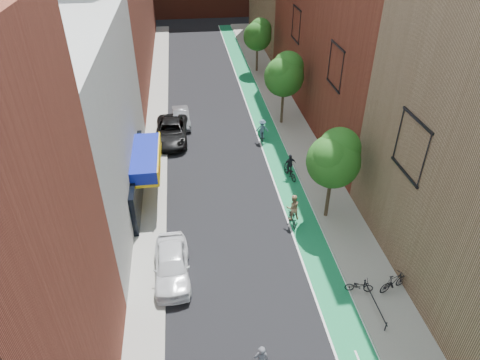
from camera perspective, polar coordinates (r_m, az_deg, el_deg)
name	(u,v)px	position (r m, az deg, el deg)	size (l,w,h in m)	color
bike_lane	(261,115)	(42.24, 2.78, 8.60)	(2.00, 68.00, 0.01)	#136C33
sidewalk_left	(157,121)	(41.71, -10.99, 7.75)	(2.00, 68.00, 0.15)	gray
sidewalk_right	(286,113)	(42.70, 6.13, 8.84)	(3.00, 68.00, 0.15)	gray
building_left_white	(62,125)	(29.32, -22.70, 6.79)	(8.00, 20.00, 12.00)	silver
tree_near	(334,157)	(26.85, 12.47, 2.96)	(3.40, 3.36, 6.42)	#332619
tree_mid	(285,73)	(38.88, 5.97, 13.95)	(3.55, 3.53, 6.74)	#332619
tree_far	(258,34)	(52.07, 2.39, 18.88)	(3.30, 3.25, 6.21)	#332619
parked_car_white	(172,265)	(24.72, -9.09, -11.07)	(1.96, 4.88, 1.66)	white
parked_car_black	(171,131)	(37.92, -9.15, 6.44)	(2.78, 6.02, 1.67)	black
parked_car_silver	(181,117)	(40.58, -7.84, 8.27)	(1.47, 4.22, 1.39)	#93959B
cyclist_lane_near	(293,211)	(27.98, 7.03, -4.16)	(0.93, 1.62, 2.20)	black
cyclist_lane_mid	(290,169)	(32.60, 6.67, 1.42)	(1.09, 2.00, 1.94)	black
cyclist_lane_far	(262,132)	(37.22, 2.97, 6.41)	(1.18, 1.78, 2.04)	black
parked_bike_mid	(394,282)	(25.12, 19.80, -12.66)	(0.53, 1.86, 1.12)	black
parked_bike_far	(359,286)	(24.60, 15.60, -13.43)	(0.53, 1.52, 0.80)	black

